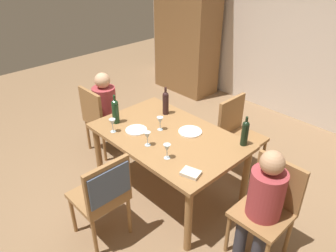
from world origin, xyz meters
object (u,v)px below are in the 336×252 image
wine_glass_near_right (160,121)px  wine_bottle_short_olive (115,111)px  chair_near (104,191)px  wine_glass_far (167,148)px  wine_bottle_tall_green (166,102)px  wine_glass_centre (147,136)px  dinner_plate_host (190,132)px  person_man_bearded (263,200)px  armoire_cabinet (187,30)px  chair_left_end (100,116)px  chair_right_end (269,203)px  dining_table (168,142)px  person_woman_host (107,106)px  dinner_plate_guest_left (136,130)px  wine_glass_near_left (112,123)px  wine_bottle_dark_red (245,132)px  chair_far_right (238,131)px

wine_glass_near_right → wine_bottle_short_olive: bearing=-151.4°
chair_near → wine_glass_far: (0.17, 0.59, 0.26)m
wine_bottle_tall_green → wine_glass_centre: 0.68m
dinner_plate_host → person_man_bearded: bearing=-12.2°
armoire_cabinet → wine_glass_centre: size_ratio=14.63×
chair_left_end → wine_glass_centre: chair_left_end is taller
person_man_bearded → dinner_plate_host: person_man_bearded is taller
armoire_cabinet → chair_right_end: 3.77m
dining_table → person_woman_host: 1.16m
chair_left_end → wine_glass_centre: size_ratio=6.17×
chair_left_end → wine_glass_far: (1.45, -0.20, 0.32)m
armoire_cabinet → wine_bottle_short_olive: bearing=-62.3°
wine_bottle_short_olive → dinner_plate_guest_left: (0.29, 0.05, -0.14)m
dining_table → wine_glass_near_left: 0.61m
wine_bottle_dark_red → dining_table: bearing=-148.0°
wine_glass_near_right → dinner_plate_host: wine_glass_near_right is taller
person_man_bearded → wine_glass_centre: bearing=12.6°
dining_table → wine_bottle_dark_red: wine_bottle_dark_red is taller
chair_right_end → wine_bottle_short_olive: (-1.73, -0.32, 0.36)m
wine_glass_centre → dining_table: bearing=91.7°
chair_right_end → wine_bottle_dark_red: bearing=-31.7°
dinner_plate_guest_left → wine_bottle_dark_red: bearing=32.5°
chair_left_end → chair_near: bearing=-31.7°
dinner_plate_guest_left → wine_glass_far: bearing=-10.1°
chair_left_end → wine_glass_near_left: bearing=-21.8°
wine_glass_near_left → wine_glass_far: same height
wine_glass_centre → wine_glass_far: same height
chair_left_end → wine_bottle_dark_red: (1.80, 0.49, 0.35)m
chair_near → dinner_plate_host: bearing=-0.2°
wine_bottle_dark_red → wine_glass_centre: 0.94m
armoire_cabinet → wine_bottle_tall_green: size_ratio=6.65×
dining_table → chair_left_end: bearing=-175.7°
wine_glass_near_left → dinner_plate_host: wine_glass_near_left is taller
person_woman_host → wine_glass_centre: bearing=-14.8°
person_man_bearded → wine_bottle_dark_red: size_ratio=3.60×
chair_near → wine_bottle_tall_green: size_ratio=2.81×
wine_bottle_tall_green → wine_bottle_short_olive: size_ratio=1.00×
armoire_cabinet → wine_glass_near_right: (1.75, -2.24, -0.25)m
armoire_cabinet → wine_glass_far: armoire_cabinet is taller
person_man_bearded → dinner_plate_guest_left: bearing=6.5°
wine_bottle_dark_red → wine_glass_near_left: wine_bottle_dark_red is taller
chair_far_right → dinner_plate_guest_left: bearing=-27.1°
chair_right_end → dinner_plate_guest_left: size_ratio=4.06×
wine_bottle_tall_green → wine_bottle_short_olive: (-0.22, -0.53, 0.00)m
chair_far_right → wine_bottle_short_olive: (-0.83, -1.12, 0.36)m
wine_bottle_tall_green → chair_far_right: bearing=43.7°
armoire_cabinet → wine_bottle_short_olive: (1.31, -2.49, -0.21)m
person_woman_host → wine_glass_far: bearing=-12.4°
person_man_bearded → armoire_cabinet: bearing=-36.9°
chair_near → chair_far_right: bearing=-4.5°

